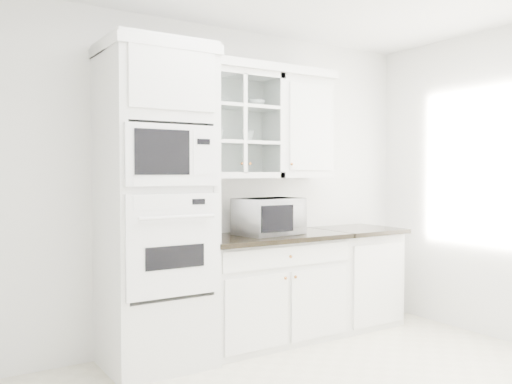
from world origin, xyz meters
TOP-DOWN VIEW (x-y plane):
  - room_shell at (0.00, 0.43)m, footprint 4.00×3.50m
  - oven_column at (-0.75, 1.42)m, footprint 0.76×0.68m
  - base_cabinet_run at (0.28, 1.45)m, footprint 1.32×0.67m
  - extra_base_cabinet at (1.28, 1.45)m, footprint 0.72×0.67m
  - upper_cabinet_glass at (0.03, 1.58)m, footprint 0.80×0.33m
  - upper_cabinet_solid at (0.71, 1.58)m, footprint 0.55×0.33m
  - crown_molding at (-0.07, 1.56)m, footprint 2.14×0.38m
  - countertop_microwave at (0.27, 1.45)m, footprint 0.59×0.51m
  - bowl_a at (-0.18, 1.58)m, footprint 0.27×0.27m
  - bowl_b at (0.21, 1.57)m, footprint 0.22×0.22m
  - cup_a at (-0.14, 1.60)m, footprint 0.14×0.14m
  - cup_b at (0.15, 1.58)m, footprint 0.12×0.12m

SIDE VIEW (x-z plane):
  - base_cabinet_run at x=0.28m, z-range 0.00..0.92m
  - extra_base_cabinet at x=1.28m, z-range 0.00..0.92m
  - countertop_microwave at x=0.27m, z-range 0.92..1.23m
  - oven_column at x=-0.75m, z-range 0.00..2.40m
  - cup_a at x=-0.14m, z-range 1.71..1.81m
  - cup_b at x=0.15m, z-range 1.71..1.81m
  - room_shell at x=0.00m, z-range 0.43..3.13m
  - upper_cabinet_glass at x=0.03m, z-range 1.40..2.30m
  - upper_cabinet_solid at x=0.71m, z-range 1.40..2.30m
  - bowl_b at x=0.21m, z-range 2.01..2.07m
  - bowl_a at x=-0.18m, z-range 2.01..2.07m
  - crown_molding at x=-0.07m, z-range 2.30..2.37m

